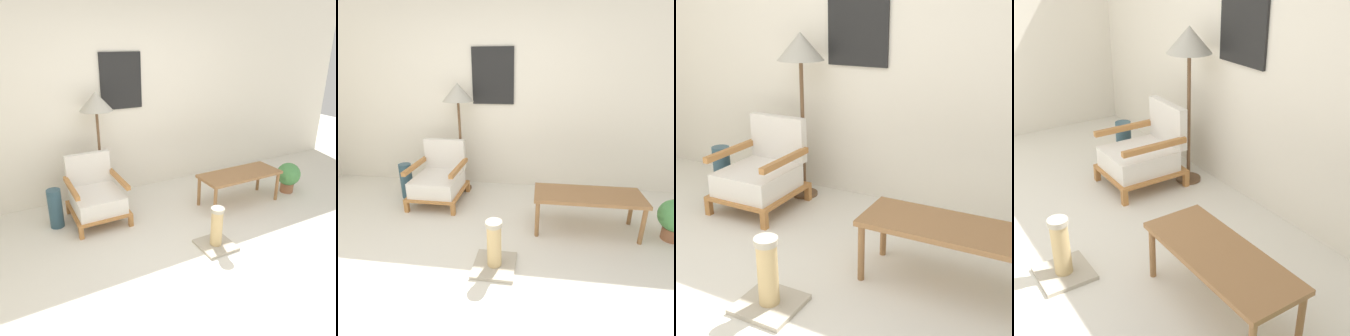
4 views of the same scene
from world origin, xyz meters
TOP-DOWN VIEW (x-y plane):
  - ground_plane at (0.00, 0.00)m, footprint 14.00×14.00m
  - wall_back at (-0.00, 2.23)m, footprint 8.00×0.09m
  - armchair at (-0.67, 1.57)m, footprint 0.63×0.71m
  - floor_lamp at (-0.48, 1.95)m, footprint 0.41×0.41m
  - coffee_table at (1.12, 1.09)m, footprint 1.10×0.44m
  - vase at (-1.15, 1.60)m, footprint 0.16×0.16m
  - potted_plant at (1.96, 1.03)m, footprint 0.32×0.32m
  - scratching_post at (0.26, 0.39)m, footprint 0.36×0.36m

SIDE VIEW (x-z plane):
  - ground_plane at x=0.00m, z-range 0.00..0.00m
  - scratching_post at x=0.26m, z-range -0.07..0.39m
  - vase at x=-1.15m, z-range 0.00..0.47m
  - potted_plant at x=1.96m, z-range 0.03..0.46m
  - armchair at x=-0.67m, z-range -0.07..0.68m
  - coffee_table at x=1.12m, z-range 0.16..0.59m
  - floor_lamp at x=-0.48m, z-range 0.55..2.02m
  - wall_back at x=0.00m, z-range 0.00..2.70m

